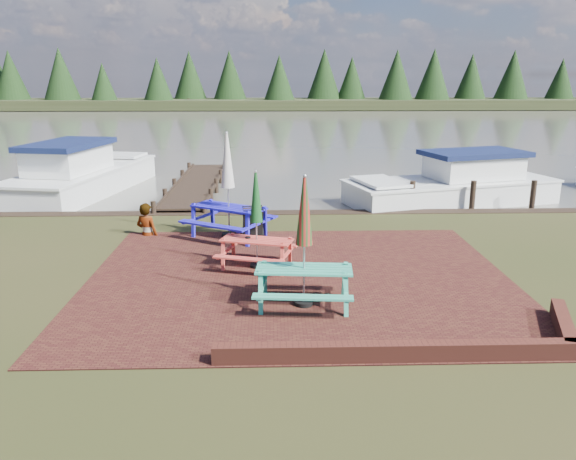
# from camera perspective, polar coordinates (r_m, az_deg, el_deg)

# --- Properties ---
(ground) EXTENTS (120.00, 120.00, 0.00)m
(ground) POSITION_cam_1_polar(r_m,az_deg,el_deg) (11.13, 1.41, -6.81)
(ground) COLOR black
(ground) RESTS_ON ground
(paving) EXTENTS (9.00, 7.50, 0.02)m
(paving) POSITION_cam_1_polar(r_m,az_deg,el_deg) (12.06, 1.16, -4.97)
(paving) COLOR #371411
(paving) RESTS_ON ground
(brick_wall) EXTENTS (6.21, 1.79, 0.30)m
(brick_wall) POSITION_cam_1_polar(r_m,az_deg,el_deg) (9.27, 15.89, -11.23)
(brick_wall) COLOR #4C1E16
(brick_wall) RESTS_ON ground
(water) EXTENTS (120.00, 60.00, 0.02)m
(water) POSITION_cam_1_polar(r_m,az_deg,el_deg) (47.47, -1.02, 10.40)
(water) COLOR #49473E
(water) RESTS_ON ground
(far_treeline) EXTENTS (120.00, 10.00, 8.10)m
(far_treeline) POSITION_cam_1_polar(r_m,az_deg,el_deg) (76.29, -1.32, 14.80)
(far_treeline) COLOR black
(far_treeline) RESTS_ON ground
(picnic_table_teal) EXTENTS (1.92, 1.74, 2.48)m
(picnic_table_teal) POSITION_cam_1_polar(r_m,az_deg,el_deg) (10.43, 1.64, -3.28)
(picnic_table_teal) COLOR teal
(picnic_table_teal) RESTS_ON ground
(picnic_table_red) EXTENTS (1.92, 1.80, 2.20)m
(picnic_table_red) POSITION_cam_1_polar(r_m,az_deg,el_deg) (12.55, -3.21, -0.50)
(picnic_table_red) COLOR #C63D32
(picnic_table_red) RESTS_ON ground
(picnic_table_blue) EXTENTS (2.64, 2.56, 2.78)m
(picnic_table_blue) POSITION_cam_1_polar(r_m,az_deg,el_deg) (14.97, -6.07, 2.87)
(picnic_table_blue) COLOR #1E17B3
(picnic_table_blue) RESTS_ON ground
(chalkboard) EXTENTS (0.58, 0.66, 0.87)m
(chalkboard) POSITION_cam_1_polar(r_m,az_deg,el_deg) (14.81, -3.58, 0.70)
(chalkboard) COLOR black
(chalkboard) RESTS_ON ground
(jetty) EXTENTS (1.76, 9.08, 1.00)m
(jetty) POSITION_cam_1_polar(r_m,az_deg,el_deg) (22.14, -9.29, 4.60)
(jetty) COLOR black
(jetty) RESTS_ON ground
(boat_jetty) EXTENTS (4.12, 8.19, 2.27)m
(boat_jetty) POSITION_cam_1_polar(r_m,az_deg,el_deg) (22.90, -20.29, 5.12)
(boat_jetty) COLOR silver
(boat_jetty) RESTS_ON ground
(boat_near) EXTENTS (7.85, 4.51, 2.01)m
(boat_near) POSITION_cam_1_polar(r_m,az_deg,el_deg) (20.74, 16.58, 4.24)
(boat_near) COLOR silver
(boat_near) RESTS_ON ground
(person) EXTENTS (0.76, 0.65, 1.77)m
(person) POSITION_cam_1_polar(r_m,az_deg,el_deg) (15.54, -14.30, 2.61)
(person) COLOR gray
(person) RESTS_ON ground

